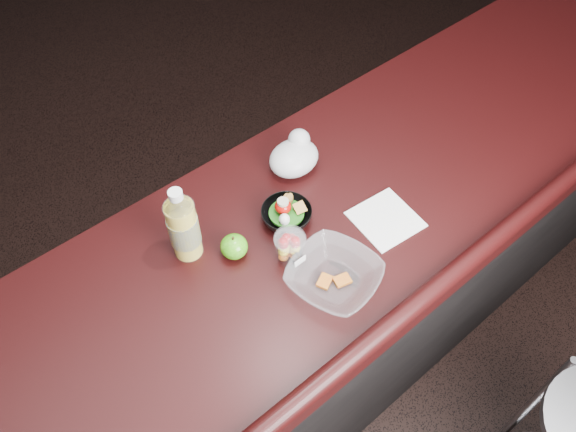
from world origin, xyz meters
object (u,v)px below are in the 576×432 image
at_px(lemonade_bottle, 184,228).
at_px(green_apple, 234,247).
at_px(snack_bowl, 286,214).
at_px(fruit_cup, 290,247).
at_px(takeout_bowl, 334,276).

bearing_deg(lemonade_bottle, green_apple, -44.41).
distance_m(lemonade_bottle, snack_bowl, 0.28).
relative_size(fruit_cup, takeout_bowl, 0.43).
relative_size(fruit_cup, green_apple, 1.58).
height_order(green_apple, takeout_bowl, green_apple).
relative_size(green_apple, snack_bowl, 0.41).
xyz_separation_m(lemonade_bottle, green_apple, (0.09, -0.08, -0.07)).
bearing_deg(green_apple, takeout_bowl, -58.32).
bearing_deg(lemonade_bottle, snack_bowl, -18.09).
bearing_deg(fruit_cup, snack_bowl, 54.72).
distance_m(lemonade_bottle, takeout_bowl, 0.38).
distance_m(fruit_cup, green_apple, 0.14).
xyz_separation_m(lemonade_bottle, snack_bowl, (0.25, -0.08, -0.07)).
bearing_deg(fruit_cup, takeout_bowl, -71.06).
height_order(lemonade_bottle, green_apple, lemonade_bottle).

